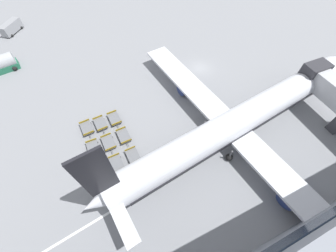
{
  "coord_description": "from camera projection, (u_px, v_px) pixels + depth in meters",
  "views": [
    {
      "loc": [
        27.73,
        -19.77,
        27.02
      ],
      "look_at": [
        11.69,
        -12.34,
        2.07
      ],
      "focal_mm": 22.0,
      "sensor_mm": 36.0,
      "label": 1
    }
  ],
  "objects": [
    {
      "name": "ground_plane",
      "position": [
        199.0,
        68.0,
        41.4
      ],
      "size": [
        500.0,
        500.0,
        0.0
      ],
      "primitive_type": "plane",
      "color": "gray"
    },
    {
      "name": "airplane",
      "position": [
        238.0,
        121.0,
        29.74
      ],
      "size": [
        44.18,
        46.68,
        13.04
      ],
      "color": "silver",
      "rests_on": "ground_plane"
    },
    {
      "name": "service_van",
      "position": [
        11.0,
        27.0,
        47.9
      ],
      "size": [
        5.4,
        4.74,
        2.33
      ],
      "color": "gray",
      "rests_on": "ground_plane"
    },
    {
      "name": "baggage_dolly_row_near_col_a",
      "position": [
        87.0,
        128.0,
        32.3
      ],
      "size": [
        3.4,
        1.88,
        0.92
      ],
      "color": "slate",
      "rests_on": "ground_plane"
    },
    {
      "name": "baggage_dolly_row_near_col_b",
      "position": [
        93.0,
        148.0,
        30.21
      ],
      "size": [
        3.35,
        1.76,
        0.92
      ],
      "color": "slate",
      "rests_on": "ground_plane"
    },
    {
      "name": "baggage_dolly_row_near_col_c",
      "position": [
        102.0,
        172.0,
        28.08
      ],
      "size": [
        3.39,
        1.87,
        0.92
      ],
      "color": "slate",
      "rests_on": "ground_plane"
    },
    {
      "name": "baggage_dolly_row_mid_a_col_a",
      "position": [
        100.0,
        124.0,
        32.78
      ],
      "size": [
        3.4,
        1.89,
        0.92
      ],
      "color": "slate",
      "rests_on": "ground_plane"
    },
    {
      "name": "baggage_dolly_row_mid_a_col_b",
      "position": [
        109.0,
        143.0,
        30.77
      ],
      "size": [
        3.38,
        1.83,
        0.92
      ],
      "color": "slate",
      "rests_on": "ground_plane"
    },
    {
      "name": "baggage_dolly_row_mid_a_col_c",
      "position": [
        117.0,
        164.0,
        28.78
      ],
      "size": [
        3.37,
        1.8,
        0.92
      ],
      "color": "slate",
      "rests_on": "ground_plane"
    },
    {
      "name": "baggage_dolly_row_mid_b_col_a",
      "position": [
        114.0,
        119.0,
        33.38
      ],
      "size": [
        3.39,
        1.86,
        0.92
      ],
      "color": "slate",
      "rests_on": "ground_plane"
    },
    {
      "name": "baggage_dolly_row_mid_b_col_b",
      "position": [
        124.0,
        136.0,
        31.46
      ],
      "size": [
        3.38,
        1.84,
        0.92
      ],
      "color": "slate",
      "rests_on": "ground_plane"
    },
    {
      "name": "baggage_dolly_row_mid_b_col_c",
      "position": [
        133.0,
        156.0,
        29.44
      ],
      "size": [
        3.38,
        1.83,
        0.92
      ],
      "color": "slate",
      "rests_on": "ground_plane"
    },
    {
      "name": "stand_guidance_stripe",
      "position": [
        182.0,
        168.0,
        28.88
      ],
      "size": [
        5.23,
        38.57,
        0.01
      ],
      "color": "white",
      "rests_on": "ground_plane"
    }
  ]
}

